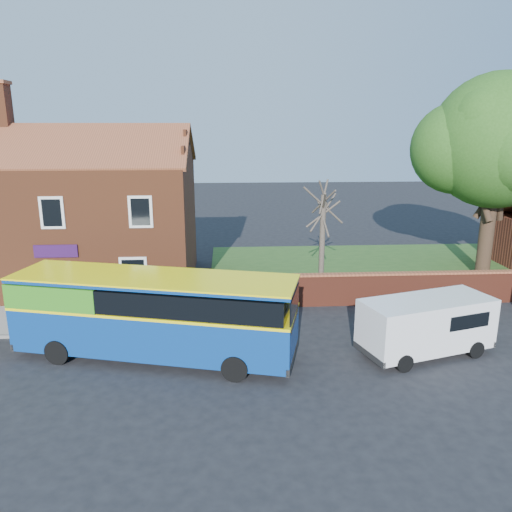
{
  "coord_description": "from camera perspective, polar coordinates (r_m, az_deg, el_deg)",
  "views": [
    {
      "loc": [
        0.96,
        -15.54,
        8.5
      ],
      "look_at": [
        2.19,
        5.0,
        3.06
      ],
      "focal_mm": 35.0,
      "sensor_mm": 36.0,
      "label": 1
    }
  ],
  "objects": [
    {
      "name": "ground",
      "position": [
        17.74,
        -6.3,
        -13.93
      ],
      "size": [
        120.0,
        120.0,
        0.0
      ],
      "primitive_type": "plane",
      "color": "black",
      "rests_on": "ground"
    },
    {
      "name": "pavement",
      "position": [
        24.25,
        -22.51,
        -6.76
      ],
      "size": [
        18.0,
        3.5,
        0.12
      ],
      "primitive_type": "cube",
      "color": "gray",
      "rests_on": "ground"
    },
    {
      "name": "kerb",
      "position": [
        22.73,
        -23.92,
        -8.32
      ],
      "size": [
        18.0,
        0.15,
        0.14
      ],
      "primitive_type": "cube",
      "color": "slate",
      "rests_on": "ground"
    },
    {
      "name": "grass_strip",
      "position": [
        32.12,
        18.73,
        -1.31
      ],
      "size": [
        26.0,
        12.0,
        0.04
      ],
      "primitive_type": "cube",
      "color": "#426B28",
      "rests_on": "ground"
    },
    {
      "name": "shop_building",
      "position": [
        28.65,
        -19.59,
        3.71
      ],
      "size": [
        12.3,
        8.13,
        10.5
      ],
      "color": "brown",
      "rests_on": "ground"
    },
    {
      "name": "boundary_wall",
      "position": [
        26.69,
        23.6,
        -3.22
      ],
      "size": [
        22.0,
        0.38,
        1.6
      ],
      "color": "maroon",
      "rests_on": "ground"
    },
    {
      "name": "bus",
      "position": [
        19.02,
        -12.47,
        -6.19
      ],
      "size": [
        10.77,
        5.17,
        3.18
      ],
      "rotation": [
        0.0,
        0.0,
        -0.25
      ],
      "color": "navy",
      "rests_on": "ground"
    },
    {
      "name": "van_near",
      "position": [
        20.03,
        18.91,
        -7.33
      ],
      "size": [
        5.37,
        3.36,
        2.2
      ],
      "rotation": [
        0.0,
        0.0,
        0.29
      ],
      "color": "white",
      "rests_on": "ground"
    },
    {
      "name": "large_tree",
      "position": [
        31.03,
        25.81,
        11.33
      ],
      "size": [
        9.27,
        7.33,
        11.3
      ],
      "color": "black",
      "rests_on": "ground"
    },
    {
      "name": "bare_tree",
      "position": [
        26.1,
        7.59,
        2.12
      ],
      "size": [
        2.07,
        2.46,
        5.51
      ],
      "color": "#4C4238",
      "rests_on": "ground"
    }
  ]
}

